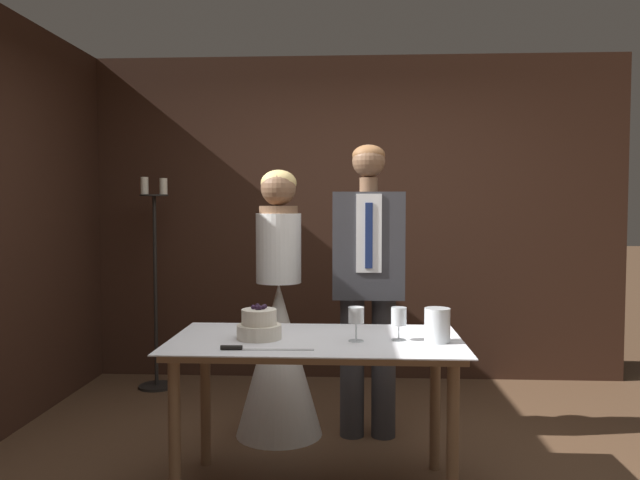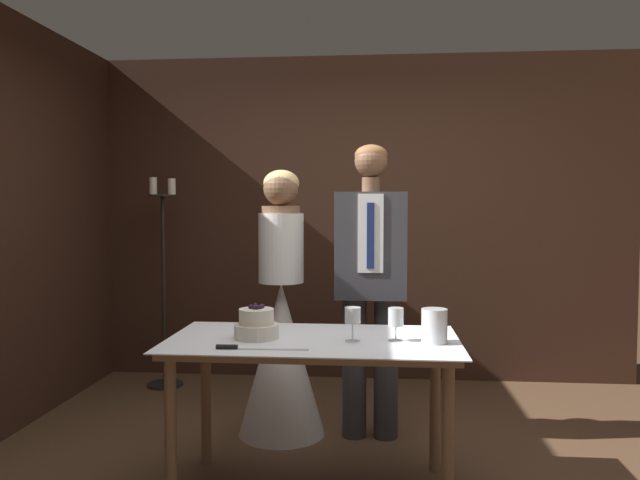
{
  "view_description": "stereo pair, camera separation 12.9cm",
  "coord_description": "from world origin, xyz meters",
  "px_view_note": "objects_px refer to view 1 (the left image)",
  "views": [
    {
      "loc": [
        0.02,
        -3.08,
        1.43
      ],
      "look_at": [
        -0.16,
        0.36,
        1.24
      ],
      "focal_mm": 35.0,
      "sensor_mm": 36.0,
      "label": 1
    },
    {
      "loc": [
        0.15,
        -3.07,
        1.43
      ],
      "look_at": [
        -0.16,
        0.36,
        1.24
      ],
      "focal_mm": 35.0,
      "sensor_mm": 36.0,
      "label": 2
    }
  ],
  "objects_px": {
    "hurricane_candle": "(437,326)",
    "bride": "(279,337)",
    "cake_table": "(316,356)",
    "wine_glass_near": "(356,317)",
    "wine_glass_middle": "(399,317)",
    "groom": "(368,275)",
    "candle_stand": "(155,290)",
    "cake_knife": "(249,348)",
    "tiered_cake": "(259,325)"
  },
  "relations": [
    {
      "from": "groom",
      "to": "bride",
      "type": "bearing_deg",
      "value": 179.93
    },
    {
      "from": "bride",
      "to": "groom",
      "type": "bearing_deg",
      "value": -0.07
    },
    {
      "from": "wine_glass_near",
      "to": "candle_stand",
      "type": "bearing_deg",
      "value": 131.29
    },
    {
      "from": "cake_knife",
      "to": "hurricane_candle",
      "type": "distance_m",
      "value": 0.91
    },
    {
      "from": "tiered_cake",
      "to": "wine_glass_near",
      "type": "height_order",
      "value": "tiered_cake"
    },
    {
      "from": "cake_table",
      "to": "hurricane_candle",
      "type": "bearing_deg",
      "value": -4.75
    },
    {
      "from": "wine_glass_middle",
      "to": "candle_stand",
      "type": "height_order",
      "value": "candle_stand"
    },
    {
      "from": "hurricane_candle",
      "to": "bride",
      "type": "relative_size",
      "value": 0.1
    },
    {
      "from": "cake_table",
      "to": "tiered_cake",
      "type": "height_order",
      "value": "tiered_cake"
    },
    {
      "from": "bride",
      "to": "candle_stand",
      "type": "distance_m",
      "value": 1.46
    },
    {
      "from": "cake_knife",
      "to": "wine_glass_middle",
      "type": "bearing_deg",
      "value": 17.34
    },
    {
      "from": "hurricane_candle",
      "to": "cake_knife",
      "type": "bearing_deg",
      "value": -166.22
    },
    {
      "from": "groom",
      "to": "candle_stand",
      "type": "relative_size",
      "value": 1.09
    },
    {
      "from": "hurricane_candle",
      "to": "wine_glass_near",
      "type": "bearing_deg",
      "value": -179.36
    },
    {
      "from": "hurricane_candle",
      "to": "candle_stand",
      "type": "xyz_separation_m",
      "value": [
        -1.95,
        1.78,
        -0.08
      ]
    },
    {
      "from": "candle_stand",
      "to": "cake_knife",
      "type": "bearing_deg",
      "value": -61.67
    },
    {
      "from": "wine_glass_near",
      "to": "groom",
      "type": "xyz_separation_m",
      "value": [
        0.08,
        0.82,
        0.12
      ]
    },
    {
      "from": "cake_knife",
      "to": "wine_glass_middle",
      "type": "distance_m",
      "value": 0.75
    },
    {
      "from": "cake_table",
      "to": "wine_glass_near",
      "type": "height_order",
      "value": "wine_glass_near"
    },
    {
      "from": "tiered_cake",
      "to": "cake_knife",
      "type": "xyz_separation_m",
      "value": [
        -0.01,
        -0.25,
        -0.06
      ]
    },
    {
      "from": "tiered_cake",
      "to": "hurricane_candle",
      "type": "relative_size",
      "value": 1.35
    },
    {
      "from": "hurricane_candle",
      "to": "bride",
      "type": "bearing_deg",
      "value": 136.63
    },
    {
      "from": "wine_glass_near",
      "to": "candle_stand",
      "type": "relative_size",
      "value": 0.1
    },
    {
      "from": "candle_stand",
      "to": "wine_glass_middle",
      "type": "bearing_deg",
      "value": -44.57
    },
    {
      "from": "wine_glass_near",
      "to": "hurricane_candle",
      "type": "distance_m",
      "value": 0.39
    },
    {
      "from": "cake_knife",
      "to": "bride",
      "type": "distance_m",
      "value": 1.05
    },
    {
      "from": "tiered_cake",
      "to": "bride",
      "type": "distance_m",
      "value": 0.82
    },
    {
      "from": "hurricane_candle",
      "to": "groom",
      "type": "xyz_separation_m",
      "value": [
        -0.31,
        0.82,
        0.16
      ]
    },
    {
      "from": "wine_glass_middle",
      "to": "groom",
      "type": "xyz_separation_m",
      "value": [
        -0.13,
        0.79,
        0.12
      ]
    },
    {
      "from": "tiered_cake",
      "to": "cake_knife",
      "type": "bearing_deg",
      "value": -92.26
    },
    {
      "from": "cake_table",
      "to": "wine_glass_near",
      "type": "distance_m",
      "value": 0.29
    },
    {
      "from": "bride",
      "to": "wine_glass_middle",
      "type": "bearing_deg",
      "value": -49.05
    },
    {
      "from": "wine_glass_near",
      "to": "bride",
      "type": "height_order",
      "value": "bride"
    },
    {
      "from": "cake_table",
      "to": "candle_stand",
      "type": "xyz_separation_m",
      "value": [
        -1.36,
        1.73,
        0.09
      ]
    },
    {
      "from": "bride",
      "to": "groom",
      "type": "height_order",
      "value": "groom"
    },
    {
      "from": "cake_knife",
      "to": "candle_stand",
      "type": "distance_m",
      "value": 2.26
    },
    {
      "from": "cake_knife",
      "to": "wine_glass_middle",
      "type": "height_order",
      "value": "wine_glass_middle"
    },
    {
      "from": "wine_glass_middle",
      "to": "candle_stand",
      "type": "bearing_deg",
      "value": 135.43
    },
    {
      "from": "tiered_cake",
      "to": "bride",
      "type": "height_order",
      "value": "bride"
    },
    {
      "from": "wine_glass_middle",
      "to": "bride",
      "type": "bearing_deg",
      "value": 130.95
    },
    {
      "from": "wine_glass_middle",
      "to": "bride",
      "type": "height_order",
      "value": "bride"
    },
    {
      "from": "bride",
      "to": "candle_stand",
      "type": "bearing_deg",
      "value": 138.65
    },
    {
      "from": "groom",
      "to": "candle_stand",
      "type": "height_order",
      "value": "groom"
    },
    {
      "from": "wine_glass_middle",
      "to": "tiered_cake",
      "type": "bearing_deg",
      "value": 179.86
    },
    {
      "from": "cake_table",
      "to": "bride",
      "type": "height_order",
      "value": "bride"
    },
    {
      "from": "hurricane_candle",
      "to": "bride",
      "type": "distance_m",
      "value": 1.22
    },
    {
      "from": "hurricane_candle",
      "to": "candle_stand",
      "type": "height_order",
      "value": "candle_stand"
    },
    {
      "from": "cake_table",
      "to": "cake_knife",
      "type": "bearing_deg",
      "value": -137.65
    },
    {
      "from": "cake_table",
      "to": "cake_knife",
      "type": "relative_size",
      "value": 3.36
    },
    {
      "from": "tiered_cake",
      "to": "cake_table",
      "type": "bearing_deg",
      "value": 3.49
    }
  ]
}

